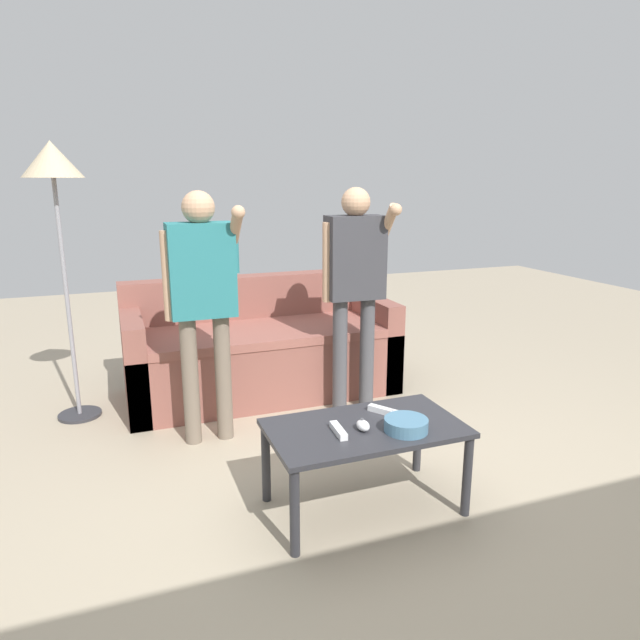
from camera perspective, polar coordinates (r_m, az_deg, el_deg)
The scene contains 10 objects.
ground_plane at distance 3.15m, azimuth 3.90°, elevation -15.78°, with size 12.00×12.00×0.00m, color tan.
couch at distance 4.25m, azimuth -6.08°, elevation -3.15°, with size 1.95×0.85×0.84m.
coffee_table at distance 2.74m, azimuth 4.58°, elevation -11.74°, with size 0.92×0.52×0.43m.
snack_bowl at distance 2.67m, azimuth 8.73°, elevation -10.48°, with size 0.20×0.20×0.06m, color teal.
game_remote_nunchuk at distance 2.66m, azimuth 4.39°, elevation -10.62°, with size 0.06×0.09×0.05m.
floor_lamp at distance 3.91m, azimuth -25.42°, elevation 12.83°, with size 0.36×0.36×1.79m.
player_right at distance 3.73m, azimuth 3.56°, elevation 4.64°, with size 0.45×0.36×1.52m.
player_left at distance 3.33m, azimuth -11.84°, elevation 3.10°, with size 0.45×0.32×1.51m.
game_remote_wand_near at distance 2.62m, azimuth 1.89°, elevation -11.14°, with size 0.05×0.16×0.03m.
game_remote_wand_far at distance 2.85m, azimuth 6.46°, elevation -9.12°, with size 0.12×0.16×0.03m.
Camera 1 is at (-1.15, -2.48, 1.56)m, focal length 31.53 mm.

